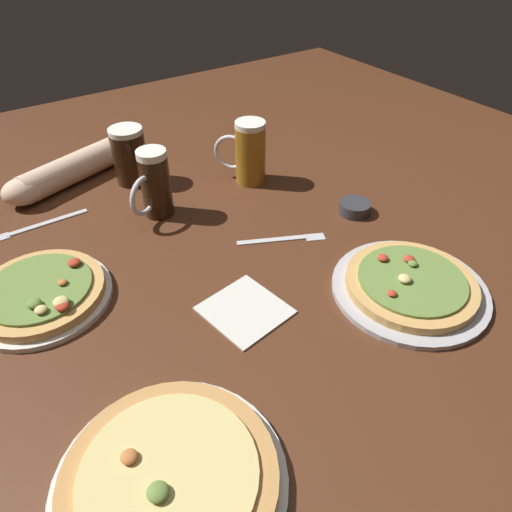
# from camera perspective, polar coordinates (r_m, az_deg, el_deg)

# --- Properties ---
(ground_plane) EXTENTS (2.40, 2.40, 0.03)m
(ground_plane) POSITION_cam_1_polar(r_m,az_deg,el_deg) (1.00, 0.00, -1.56)
(ground_plane) COLOR #4C2816
(pizza_plate_near) EXTENTS (0.31, 0.31, 0.05)m
(pizza_plate_near) POSITION_cam_1_polar(r_m,az_deg,el_deg) (0.97, 18.41, -3.47)
(pizza_plate_near) COLOR #B2B2B7
(pizza_plate_near) RESTS_ON ground_plane
(pizza_plate_far) EXTENTS (0.27, 0.27, 0.05)m
(pizza_plate_far) POSITION_cam_1_polar(r_m,az_deg,el_deg) (0.99, -24.95, -4.22)
(pizza_plate_far) COLOR silver
(pizza_plate_far) RESTS_ON ground_plane
(pizza_plate_side) EXTENTS (0.32, 0.32, 0.05)m
(pizza_plate_side) POSITION_cam_1_polar(r_m,az_deg,el_deg) (0.70, -10.55, -25.35)
(pizza_plate_side) COLOR silver
(pizza_plate_side) RESTS_ON ground_plane
(beer_mug_dark) EXTENTS (0.09, 0.14, 0.15)m
(beer_mug_dark) POSITION_cam_1_polar(r_m,az_deg,el_deg) (1.30, -15.28, 11.86)
(beer_mug_dark) COLOR black
(beer_mug_dark) RESTS_ON ground_plane
(beer_mug_amber) EXTENTS (0.11, 0.12, 0.17)m
(beer_mug_amber) POSITION_cam_1_polar(r_m,az_deg,el_deg) (1.25, -0.92, 12.59)
(beer_mug_amber) COLOR #9E6619
(beer_mug_amber) RESTS_ON ground_plane
(beer_mug_pale) EXTENTS (0.12, 0.09, 0.17)m
(beer_mug_pale) POSITION_cam_1_polar(r_m,az_deg,el_deg) (1.13, -12.38, 8.53)
(beer_mug_pale) COLOR black
(beer_mug_pale) RESTS_ON ground_plane
(ramekin_sauce) EXTENTS (0.08, 0.08, 0.03)m
(ramekin_sauce) POSITION_cam_1_polar(r_m,az_deg,el_deg) (1.17, 12.02, 5.84)
(ramekin_sauce) COLOR #333338
(ramekin_sauce) RESTS_ON ground_plane
(napkin_folded) EXTENTS (0.16, 0.16, 0.01)m
(napkin_folded) POSITION_cam_1_polar(r_m,az_deg,el_deg) (0.89, -1.37, -6.57)
(napkin_folded) COLOR silver
(napkin_folded) RESTS_ON ground_plane
(fork_left) EXTENTS (0.23, 0.03, 0.01)m
(fork_left) POSITION_cam_1_polar(r_m,az_deg,el_deg) (1.22, -25.29, 3.43)
(fork_left) COLOR silver
(fork_left) RESTS_ON ground_plane
(fork_spare) EXTENTS (0.19, 0.10, 0.01)m
(fork_spare) POSITION_cam_1_polar(r_m,az_deg,el_deg) (1.06, 3.35, 2.17)
(fork_spare) COLOR silver
(fork_spare) RESTS_ON ground_plane
(diner_arm) EXTENTS (0.34, 0.17, 0.07)m
(diner_arm) POSITION_cam_1_polar(r_m,az_deg,el_deg) (1.34, -22.78, 9.31)
(diner_arm) COLOR beige
(diner_arm) RESTS_ON ground_plane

